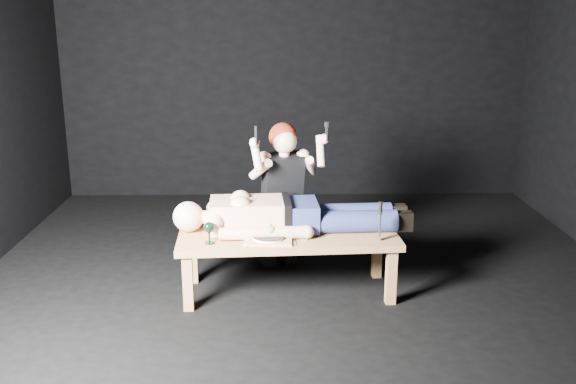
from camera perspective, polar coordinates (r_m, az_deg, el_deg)
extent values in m
plane|color=black|center=(4.84, 1.30, -8.33)|extent=(5.00, 5.00, 0.00)
plane|color=black|center=(6.93, 0.54, 11.82)|extent=(5.00, 0.00, 5.00)
cube|color=#9F7442|center=(4.63, 0.01, -6.43)|extent=(1.59, 0.67, 0.45)
cube|color=tan|center=(4.42, -1.78, -4.28)|extent=(0.34, 0.25, 0.02)
cylinder|color=white|center=(4.41, -1.79, -4.06)|extent=(0.23, 0.23, 0.02)
sphere|color=#4D922E|center=(4.41, -1.53, -3.48)|extent=(0.07, 0.07, 0.07)
cube|color=#B2B2B7|center=(4.38, -3.99, -4.62)|extent=(0.06, 0.16, 0.01)
cube|color=#B2B2B7|center=(4.41, 0.55, -4.43)|extent=(0.03, 0.17, 0.01)
cube|color=#B2B2B7|center=(4.47, 0.85, -4.12)|extent=(0.14, 0.11, 0.01)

